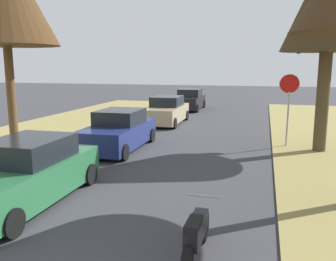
% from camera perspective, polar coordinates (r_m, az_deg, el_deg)
% --- Properties ---
extents(stop_sign_far, '(0.81, 0.43, 2.96)m').
position_cam_1_polar(stop_sign_far, '(15.35, 18.72, 5.50)').
color(stop_sign_far, '#9EA0A5').
rests_on(stop_sign_far, grass_verge_right).
extents(parked_sedan_green, '(1.99, 4.42, 1.57)m').
position_cam_1_polar(parked_sedan_green, '(9.43, -21.69, -6.43)').
color(parked_sedan_green, '#28663D').
rests_on(parked_sedan_green, ground).
extents(parked_sedan_navy, '(1.99, 4.42, 1.57)m').
position_cam_1_polar(parked_sedan_navy, '(14.53, -7.85, -0.12)').
color(parked_sedan_navy, navy).
rests_on(parked_sedan_navy, ground).
extents(parked_sedan_tan, '(1.99, 4.42, 1.57)m').
position_cam_1_polar(parked_sedan_tan, '(20.87, -0.26, 3.11)').
color(parked_sedan_tan, tan).
rests_on(parked_sedan_tan, ground).
extents(parked_sedan_black, '(1.99, 4.42, 1.57)m').
position_cam_1_polar(parked_sedan_black, '(27.71, 3.46, 4.86)').
color(parked_sedan_black, black).
rests_on(parked_sedan_black, ground).
extents(parked_motorcycle, '(0.60, 2.05, 0.97)m').
position_cam_1_polar(parked_motorcycle, '(6.35, 4.51, -16.24)').
color(parked_motorcycle, black).
rests_on(parked_motorcycle, ground).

